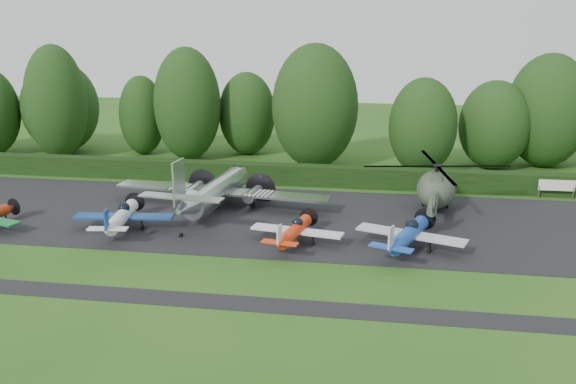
% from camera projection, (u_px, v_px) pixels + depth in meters
% --- Properties ---
extents(ground, '(160.00, 160.00, 0.00)m').
position_uv_depth(ground, '(186.00, 260.00, 44.33)').
color(ground, '#265217').
rests_on(ground, ground).
extents(apron, '(70.00, 18.00, 0.01)m').
position_uv_depth(apron, '(222.00, 216.00, 53.83)').
color(apron, black).
rests_on(apron, ground).
extents(taxiway_verge, '(70.00, 2.00, 0.00)m').
position_uv_depth(taxiway_verge, '(155.00, 297.00, 38.63)').
color(taxiway_verge, black).
rests_on(taxiway_verge, ground).
extents(hedgerow, '(90.00, 1.60, 2.00)m').
position_uv_depth(hedgerow, '(250.00, 183.00, 64.28)').
color(hedgerow, black).
rests_on(hedgerow, ground).
extents(transport_plane, '(19.40, 14.87, 6.22)m').
position_uv_depth(transport_plane, '(216.00, 191.00, 54.92)').
color(transport_plane, silver).
rests_on(transport_plane, ground).
extents(light_plane_white, '(7.76, 8.16, 2.98)m').
position_uv_depth(light_plane_white, '(122.00, 216.00, 49.84)').
color(light_plane_white, white).
rests_on(light_plane_white, ground).
extents(light_plane_orange, '(6.93, 7.29, 2.66)m').
position_uv_depth(light_plane_orange, '(295.00, 231.00, 46.97)').
color(light_plane_orange, '#F1330E').
rests_on(light_plane_orange, ground).
extents(light_plane_blue, '(7.99, 8.40, 3.07)m').
position_uv_depth(light_plane_blue, '(409.00, 234.00, 45.72)').
color(light_plane_blue, '#1B44A7').
rests_on(light_plane_blue, ground).
extents(helicopter, '(12.46, 14.58, 4.01)m').
position_uv_depth(helicopter, '(436.00, 186.00, 54.81)').
color(helicopter, '#374232').
rests_on(helicopter, ground).
extents(sign_board, '(3.21, 0.12, 1.81)m').
position_uv_depth(sign_board, '(557.00, 186.00, 58.35)').
color(sign_board, '#3F3326').
rests_on(sign_board, ground).
extents(tree_0, '(5.38, 5.38, 9.35)m').
position_uv_depth(tree_0, '(142.00, 115.00, 75.81)').
color(tree_0, black).
rests_on(tree_0, ground).
extents(tree_3, '(9.07, 9.07, 10.88)m').
position_uv_depth(tree_3, '(60.00, 107.00, 76.80)').
color(tree_3, black).
rests_on(tree_3, ground).
extents(tree_4, '(7.08, 7.08, 10.08)m').
position_uv_depth(tree_4, '(423.00, 126.00, 66.64)').
color(tree_4, black).
rests_on(tree_4, ground).
extents(tree_5, '(8.85, 8.85, 12.35)m').
position_uv_depth(tree_5, '(548.00, 111.00, 69.26)').
color(tree_5, black).
rests_on(tree_5, ground).
extents(tree_6, '(9.27, 9.27, 13.41)m').
position_uv_depth(tree_6, '(315.00, 107.00, 68.71)').
color(tree_6, black).
rests_on(tree_6, ground).
extents(tree_7, '(7.59, 7.59, 9.57)m').
position_uv_depth(tree_7, '(495.00, 125.00, 68.78)').
color(tree_7, black).
rests_on(tree_7, ground).
extents(tree_8, '(7.55, 7.55, 12.81)m').
position_uv_depth(tree_8, '(187.00, 104.00, 72.49)').
color(tree_8, black).
rests_on(tree_8, ground).
extents(tree_9, '(6.68, 6.68, 9.76)m').
position_uv_depth(tree_9, '(247.00, 114.00, 75.64)').
color(tree_9, black).
rests_on(tree_9, ground).
extents(tree_11, '(6.96, 6.96, 13.07)m').
position_uv_depth(tree_11, '(56.00, 102.00, 73.08)').
color(tree_11, black).
rests_on(tree_11, ground).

